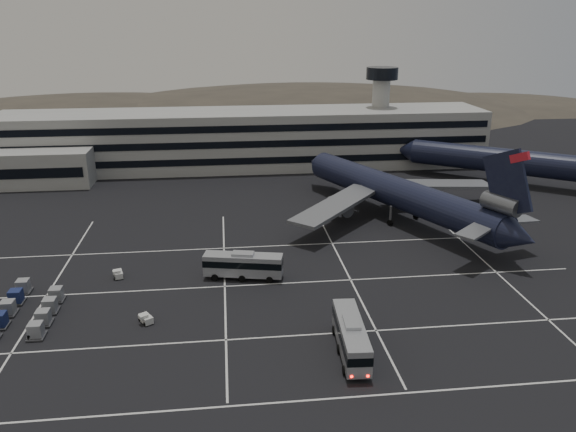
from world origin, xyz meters
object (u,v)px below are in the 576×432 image
Objects in this scene: bus_near at (351,335)px; tug_a at (118,274)px; bus_far at (243,264)px; uld_cluster at (25,310)px; trijet_main at (399,193)px.

bus_near is 5.12× the size of tug_a.
bus_far is 0.80× the size of uld_cluster.
bus_near is 23.46m from bus_far.
trijet_main is 3.74× the size of uld_cluster.
trijet_main is at bearing -41.51° from bus_far.
uld_cluster is (-9.74, -10.13, 0.34)m from tug_a.
uld_cluster reaches higher than tug_a.
uld_cluster is (-27.74, -7.86, -1.27)m from bus_far.
bus_near is at bearing -138.63° from trijet_main.
trijet_main reaches higher than bus_near.
bus_near is 37.11m from tug_a.
uld_cluster is at bearing 118.15° from bus_far.
bus_far is at bearing 121.67° from bus_near.
bus_near is (-18.47, -42.28, -3.00)m from trijet_main.
tug_a is at bearing 177.09° from trijet_main.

